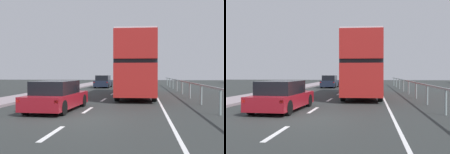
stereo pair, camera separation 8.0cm
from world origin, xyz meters
The scene contains 6 objects.
ground_plane centered at (0.00, 0.00, -0.05)m, with size 74.26×120.00×0.10m, color #2B2F2E.
lane_paint_markings centered at (2.30, 8.41, 0.00)m, with size 3.71×46.00×0.01m.
bridge_side_railing centered at (5.79, 9.00, 0.92)m, with size 0.10×42.00×1.13m.
double_decker_bus_red centered at (2.02, 10.45, 2.35)m, with size 2.79×10.98×4.39m.
hatchback_car_near centered at (-1.43, 2.03, 0.66)m, with size 2.01×4.59×1.39m.
sedan_car_ahead centered at (-2.27, 22.39, 0.70)m, with size 1.79×4.21×1.48m.
Camera 1 is at (2.65, -10.50, 1.75)m, focal length 44.20 mm.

